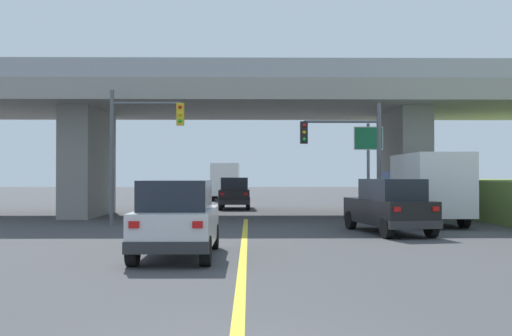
{
  "coord_description": "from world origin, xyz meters",
  "views": [
    {
      "loc": [
        0.16,
        -6.15,
        2.14
      ],
      "look_at": [
        0.37,
        12.28,
        2.38
      ],
      "focal_mm": 41.2,
      "sensor_mm": 36.0,
      "label": 1
    }
  ],
  "objects": [
    {
      "name": "ground",
      "position": [
        0.0,
        25.28,
        0.0
      ],
      "size": [
        160.0,
        160.0,
        0.0
      ],
      "primitive_type": "plane",
      "color": "#424244"
    },
    {
      "name": "overpass_bridge",
      "position": [
        0.0,
        25.28,
        5.4
      ],
      "size": [
        35.45,
        9.88,
        7.5
      ],
      "color": "gray",
      "rests_on": "ground"
    },
    {
      "name": "lane_divider_stripe",
      "position": [
        0.0,
        11.37,
        0.0
      ],
      "size": [
        0.2,
        22.75,
        0.01
      ],
      "primitive_type": "cube",
      "color": "yellow",
      "rests_on": "ground"
    },
    {
      "name": "suv_lead",
      "position": [
        -1.73,
        9.24,
        1.01
      ],
      "size": [
        1.98,
        4.39,
        2.02
      ],
      "color": "silver",
      "rests_on": "ground"
    },
    {
      "name": "suv_crossing",
      "position": [
        5.34,
        15.49,
        1.01
      ],
      "size": [
        2.63,
        4.98,
        2.02
      ],
      "rotation": [
        0.0,
        0.0,
        0.17
      ],
      "color": "black",
      "rests_on": "ground"
    },
    {
      "name": "box_truck",
      "position": [
        7.97,
        19.74,
        1.62
      ],
      "size": [
        2.33,
        6.83,
        3.08
      ],
      "color": "navy",
      "rests_on": "ground"
    },
    {
      "name": "sedan_oncoming",
      "position": [
        -0.77,
        31.68,
        1.01
      ],
      "size": [
        1.97,
        4.36,
        2.02
      ],
      "color": "black",
      "rests_on": "ground"
    },
    {
      "name": "traffic_signal_nearside",
      "position": [
        4.58,
        19.17,
        3.33
      ],
      "size": [
        3.51,
        0.36,
        5.3
      ],
      "color": "#56595E",
      "rests_on": "ground"
    },
    {
      "name": "traffic_signal_farside",
      "position": [
        -4.75,
        19.28,
        3.77
      ],
      "size": [
        3.21,
        0.36,
        5.86
      ],
      "color": "#56595E",
      "rests_on": "ground"
    },
    {
      "name": "highway_sign",
      "position": [
        5.89,
        21.93,
        3.38
      ],
      "size": [
        1.4,
        0.17,
        4.66
      ],
      "color": "slate",
      "rests_on": "ground"
    },
    {
      "name": "semi_truck_distant",
      "position": [
        -1.91,
        45.5,
        1.67
      ],
      "size": [
        2.33,
        7.36,
        3.19
      ],
      "color": "navy",
      "rests_on": "ground"
    }
  ]
}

